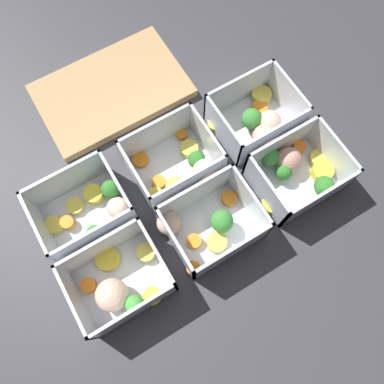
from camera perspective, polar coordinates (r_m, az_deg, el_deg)
The scene contains 8 objects.
ground_plane at distance 0.66m, azimuth -0.00°, elevation -0.79°, with size 4.00×4.00×0.00m, color #38383D.
container_near_left at distance 0.61m, azimuth -11.11°, elevation -13.48°, with size 0.15×0.14×0.08m.
container_near_center at distance 0.62m, azimuth 2.27°, elevation -4.96°, with size 0.16×0.12×0.08m.
container_near_right at distance 0.68m, azimuth 15.53°, elevation 3.14°, with size 0.16×0.13×0.08m.
container_far_left at distance 0.65m, azimuth -15.38°, elevation -2.52°, with size 0.15×0.12×0.08m.
container_far_center at distance 0.66m, azimuth -1.67°, elevation 4.13°, with size 0.15×0.14×0.08m.
container_far_right at distance 0.70m, azimuth 10.00°, elevation 10.70°, with size 0.16×0.14×0.08m.
cutting_board at distance 0.77m, azimuth -12.11°, elevation 14.87°, with size 0.28×0.18×0.02m.
Camera 1 is at (-0.11, -0.18, 0.63)m, focal length 35.00 mm.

